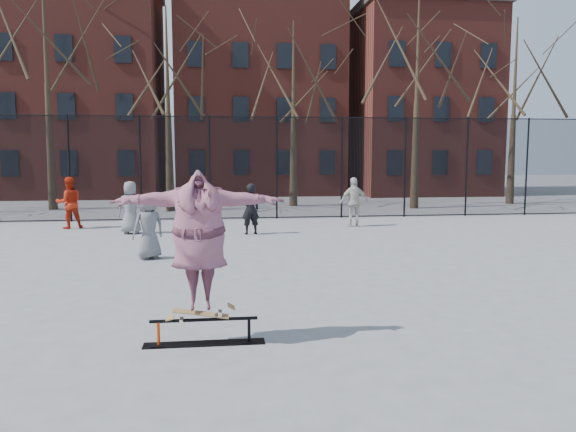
{
  "coord_description": "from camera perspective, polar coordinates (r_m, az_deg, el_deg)",
  "views": [
    {
      "loc": [
        -1.06,
        -8.86,
        2.65
      ],
      "look_at": [
        0.22,
        1.5,
        1.44
      ],
      "focal_mm": 35.0,
      "sensor_mm": 36.0,
      "label": 1
    }
  ],
  "objects": [
    {
      "name": "ground",
      "position": [
        9.31,
        -0.24,
        -9.92
      ],
      "size": [
        100.0,
        100.0,
        0.0
      ],
      "primitive_type": "plane",
      "color": "slate"
    },
    {
      "name": "skate_rail",
      "position": [
        7.98,
        -8.51,
        -11.76
      ],
      "size": [
        1.67,
        0.26,
        0.37
      ],
      "color": "black",
      "rests_on": "ground"
    },
    {
      "name": "skateboard",
      "position": [
        7.9,
        -8.85,
        -9.88
      ],
      "size": [
        0.83,
        0.2,
        0.1
      ],
      "primitive_type": null,
      "color": "olive",
      "rests_on": "skate_rail"
    },
    {
      "name": "skater",
      "position": [
        7.68,
        -8.98,
        -2.73
      ],
      "size": [
        2.35,
        0.69,
        1.9
      ],
      "primitive_type": "imported",
      "rotation": [
        0.0,
        0.0,
        0.02
      ],
      "color": "#743B95",
      "rests_on": "skateboard"
    },
    {
      "name": "bystander_grey",
      "position": [
        14.21,
        -14.0,
        -1.04
      ],
      "size": [
        0.94,
        0.84,
        1.61
      ],
      "primitive_type": "imported",
      "rotation": [
        0.0,
        0.0,
        3.67
      ],
      "color": "slate",
      "rests_on": "ground"
    },
    {
      "name": "bystander_black",
      "position": [
        17.93,
        -3.84,
        0.72
      ],
      "size": [
        0.67,
        0.52,
        1.63
      ],
      "primitive_type": "imported",
      "rotation": [
        0.0,
        0.0,
        3.37
      ],
      "color": "black",
      "rests_on": "ground"
    },
    {
      "name": "bystander_red",
      "position": [
        20.67,
        -21.35,
        1.26
      ],
      "size": [
        1.06,
        0.96,
        1.77
      ],
      "primitive_type": "imported",
      "rotation": [
        0.0,
        0.0,
        3.55
      ],
      "color": "#B72410",
      "rests_on": "ground"
    },
    {
      "name": "bystander_white",
      "position": [
        19.88,
        6.73,
        1.42
      ],
      "size": [
        1.05,
        0.5,
        1.74
      ],
      "primitive_type": "imported",
      "rotation": [
        0.0,
        0.0,
        3.22
      ],
      "color": "beige",
      "rests_on": "ground"
    },
    {
      "name": "bystander_extra",
      "position": [
        18.7,
        -15.69,
        0.84
      ],
      "size": [
        0.85,
        0.57,
        1.7
      ],
      "primitive_type": "imported",
      "rotation": [
        0.0,
        0.0,
        3.1
      ],
      "color": "slate",
      "rests_on": "ground"
    },
    {
      "name": "fence",
      "position": [
        21.9,
        -4.33,
        5.04
      ],
      "size": [
        34.03,
        0.07,
        4.0
      ],
      "color": "black",
      "rests_on": "ground"
    },
    {
      "name": "tree_row",
      "position": [
        26.45,
        -5.42,
        16.83
      ],
      "size": [
        33.66,
        7.46,
        10.67
      ],
      "color": "black",
      "rests_on": "ground"
    },
    {
      "name": "rowhouses",
      "position": [
        35.08,
        -4.2,
        12.18
      ],
      "size": [
        29.0,
        7.0,
        13.0
      ],
      "color": "maroon",
      "rests_on": "ground"
    }
  ]
}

